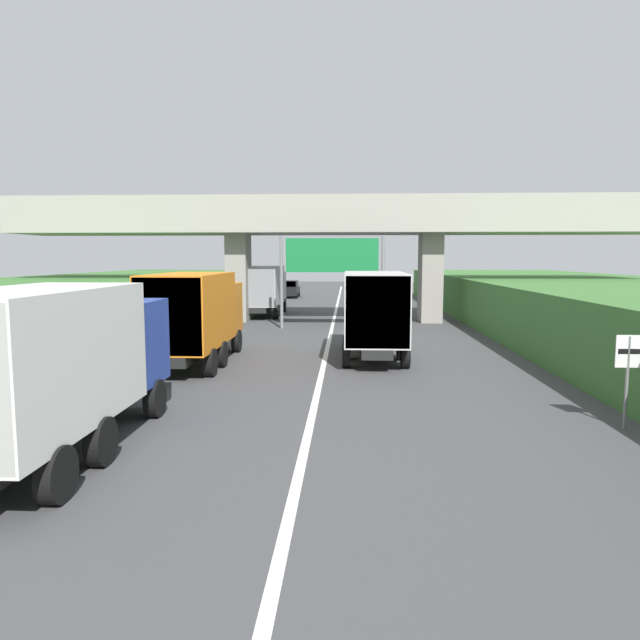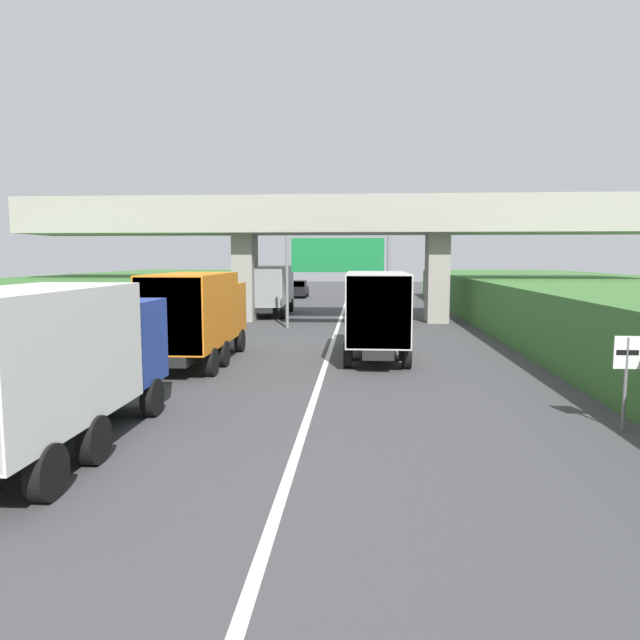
% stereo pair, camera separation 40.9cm
% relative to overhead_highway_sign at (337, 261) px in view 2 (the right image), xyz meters
% --- Properties ---
extents(lane_centre_stripe, '(0.20, 103.14, 0.01)m').
position_rel_overhead_highway_sign_xyz_m(lane_centre_stripe, '(0.00, -3.94, -3.81)').
color(lane_centre_stripe, white).
rests_on(lane_centre_stripe, ground).
extents(overpass_bridge, '(40.00, 4.80, 7.69)m').
position_rel_overhead_highway_sign_xyz_m(overpass_bridge, '(0.00, 3.95, 1.97)').
color(overpass_bridge, '#9E998E').
rests_on(overpass_bridge, ground).
extents(overhead_highway_sign, '(5.88, 0.18, 5.19)m').
position_rel_overhead_highway_sign_xyz_m(overhead_highway_sign, '(0.00, 0.00, 0.00)').
color(overhead_highway_sign, slate).
rests_on(overhead_highway_sign, ground).
extents(speed_limit_sign, '(0.60, 0.08, 2.23)m').
position_rel_overhead_highway_sign_xyz_m(speed_limit_sign, '(7.40, -18.75, -2.34)').
color(speed_limit_sign, slate).
rests_on(speed_limit_sign, ground).
extents(truck_silver, '(2.44, 7.30, 3.44)m').
position_rel_overhead_highway_sign_xyz_m(truck_silver, '(-4.83, 7.18, -1.88)').
color(truck_silver, black).
rests_on(truck_silver, ground).
extents(truck_orange, '(2.44, 7.30, 3.44)m').
position_rel_overhead_highway_sign_xyz_m(truck_orange, '(-4.80, -11.05, -1.88)').
color(truck_orange, black).
rests_on(truck_orange, ground).
extents(truck_white, '(2.44, 7.30, 3.44)m').
position_rel_overhead_highway_sign_xyz_m(truck_white, '(1.93, -9.24, -1.88)').
color(truck_white, black).
rests_on(truck_white, ground).
extents(truck_blue, '(2.44, 7.30, 3.44)m').
position_rel_overhead_highway_sign_xyz_m(truck_blue, '(-4.92, -21.08, -1.88)').
color(truck_blue, black).
rests_on(truck_blue, ground).
extents(car_black, '(1.86, 4.10, 1.72)m').
position_rel_overhead_highway_sign_xyz_m(car_black, '(-4.97, 25.20, -2.96)').
color(car_black, black).
rests_on(car_black, ground).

